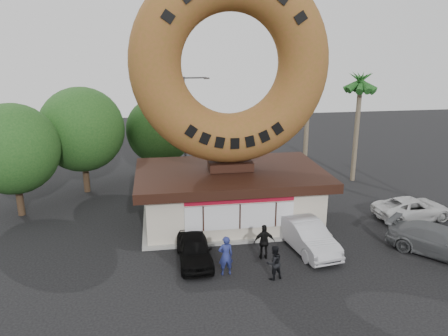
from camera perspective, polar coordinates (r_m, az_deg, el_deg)
ground at (r=21.91m, az=3.53°, el=-13.02°), size 90.00×90.00×0.00m
donut_shop at (r=26.52m, az=0.83°, el=-3.40°), size 11.20×7.20×3.80m
giant_donut at (r=25.01m, az=0.90°, el=13.42°), size 11.30×2.88×11.30m
tree_west at (r=32.61m, az=-18.09°, el=4.80°), size 6.00×6.00×7.65m
tree_mid at (r=34.27m, az=-8.37°, el=4.90°), size 5.20×5.20×6.63m
tree_far at (r=29.66m, az=-25.86°, el=2.24°), size 5.60×5.60×7.14m
palm_near at (r=34.74m, az=11.12°, el=12.25°), size 2.60×2.60×9.75m
palm_far at (r=34.80m, az=17.39°, el=10.29°), size 2.60×2.60×8.75m
street_lamp at (r=35.25m, az=-4.92°, el=6.10°), size 2.11×0.20×8.00m
person_left at (r=20.97m, az=0.22°, el=-11.37°), size 0.77×0.55×1.96m
person_center at (r=20.81m, az=6.54°, el=-12.17°), size 0.97×0.85×1.67m
person_right at (r=22.48m, az=5.29°, el=-9.59°), size 1.11×0.52×1.85m
car_black at (r=22.24m, az=-3.90°, el=-10.55°), size 1.70×4.06×1.37m
car_silver at (r=23.80m, az=10.74°, el=-8.65°), size 2.45×5.01×1.58m
car_grey at (r=25.39m, az=26.35°, el=-8.60°), size 5.02×5.32×1.51m
car_white at (r=29.67m, az=23.39°, el=-4.86°), size 5.03×2.65×1.35m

